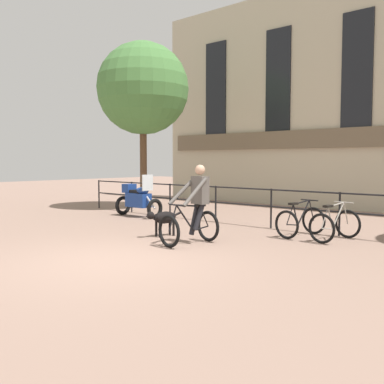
{
  "coord_description": "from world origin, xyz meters",
  "views": [
    {
      "loc": [
        6.3,
        -4.96,
        1.8
      ],
      "look_at": [
        -0.71,
        2.86,
        1.05
      ],
      "focal_mm": 42.0,
      "sensor_mm": 36.0,
      "label": 1
    }
  ],
  "objects_px": {
    "dog": "(163,218)",
    "parked_bicycle_mid_left": "(335,225)",
    "cyclist_with_bike": "(194,208)",
    "parked_motorcycle": "(138,199)",
    "parked_bicycle_near_lamp": "(300,221)"
  },
  "relations": [
    {
      "from": "dog",
      "to": "parked_bicycle_mid_left",
      "type": "relative_size",
      "value": 0.84
    },
    {
      "from": "cyclist_with_bike",
      "to": "dog",
      "type": "xyz_separation_m",
      "value": [
        -1.16,
        0.2,
        -0.33
      ]
    },
    {
      "from": "parked_motorcycle",
      "to": "parked_bicycle_mid_left",
      "type": "bearing_deg",
      "value": -89.9
    },
    {
      "from": "cyclist_with_bike",
      "to": "parked_motorcycle",
      "type": "bearing_deg",
      "value": 159.59
    },
    {
      "from": "parked_bicycle_mid_left",
      "to": "cyclist_with_bike",
      "type": "bearing_deg",
      "value": 55.68
    },
    {
      "from": "parked_motorcycle",
      "to": "parked_bicycle_near_lamp",
      "type": "distance_m",
      "value": 5.68
    },
    {
      "from": "parked_bicycle_near_lamp",
      "to": "parked_motorcycle",
      "type": "bearing_deg",
      "value": 8.14
    },
    {
      "from": "dog",
      "to": "parked_bicycle_mid_left",
      "type": "xyz_separation_m",
      "value": [
        3.27,
        2.15,
        -0.08
      ]
    },
    {
      "from": "cyclist_with_bike",
      "to": "parked_bicycle_near_lamp",
      "type": "bearing_deg",
      "value": 68.62
    },
    {
      "from": "dog",
      "to": "parked_bicycle_near_lamp",
      "type": "height_order",
      "value": "parked_bicycle_near_lamp"
    },
    {
      "from": "cyclist_with_bike",
      "to": "parked_bicycle_mid_left",
      "type": "height_order",
      "value": "cyclist_with_bike"
    },
    {
      "from": "cyclist_with_bike",
      "to": "parked_bicycle_near_lamp",
      "type": "xyz_separation_m",
      "value": [
        1.26,
        2.35,
        -0.41
      ]
    },
    {
      "from": "cyclist_with_bike",
      "to": "parked_bicycle_near_lamp",
      "type": "height_order",
      "value": "cyclist_with_bike"
    },
    {
      "from": "parked_bicycle_mid_left",
      "to": "parked_bicycle_near_lamp",
      "type": "bearing_deg",
      "value": 7.64
    },
    {
      "from": "parked_bicycle_mid_left",
      "to": "dog",
      "type": "bearing_deg",
      "value": 40.92
    }
  ]
}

